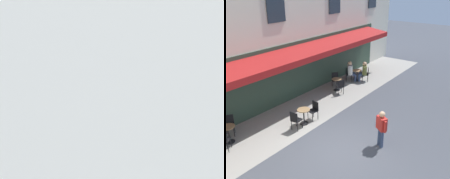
# 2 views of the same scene
# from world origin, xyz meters

# --- Properties ---
(ground_plane) EXTENTS (70.00, 70.00, 0.00)m
(ground_plane) POSITION_xyz_m (0.00, 0.00, 0.00)
(ground_plane) COLOR #42444C
(sidewalk_cafe_terrace) EXTENTS (20.50, 3.20, 0.01)m
(sidewalk_cafe_terrace) POSITION_xyz_m (-3.25, -3.40, 0.00)
(sidewalk_cafe_terrace) COLOR gray
(sidewalk_cafe_terrace) RESTS_ON ground_plane
(cafe_table_near_entrance) EXTENTS (0.60, 0.60, 0.75)m
(cafe_table_near_entrance) POSITION_xyz_m (-0.65, -2.48, 0.49)
(cafe_table_near_entrance) COLOR black
(cafe_table_near_entrance) RESTS_ON ground_plane
(cafe_chair_black_near_door) EXTENTS (0.45, 0.45, 0.91)m
(cafe_chair_black_near_door) POSITION_xyz_m (-1.28, -2.40, 0.55)
(cafe_chair_black_near_door) COLOR black
(cafe_chair_black_near_door) RESTS_ON ground_plane
(cafe_chair_black_facing_street) EXTENTS (0.45, 0.45, 0.91)m
(cafe_chair_black_facing_street) POSITION_xyz_m (-0.03, -2.40, 0.55)
(cafe_chair_black_facing_street) COLOR black
(cafe_chair_black_facing_street) RESTS_ON ground_plane
(cafe_table_mid_terrace) EXTENTS (0.60, 0.60, 0.75)m
(cafe_table_mid_terrace) POSITION_xyz_m (-4.81, -3.68, 0.49)
(cafe_table_mid_terrace) COLOR black
(cafe_table_mid_terrace) RESTS_ON ground_plane
(cafe_chair_black_back_row) EXTENTS (0.55, 0.55, 0.91)m
(cafe_chair_black_back_row) POSITION_xyz_m (-4.46, -3.15, 0.55)
(cafe_chair_black_back_row) COLOR black
(cafe_chair_black_back_row) RESTS_ON ground_plane
(cafe_chair_black_kerbside) EXTENTS (0.57, 0.57, 0.91)m
(cafe_chair_black_kerbside) POSITION_xyz_m (-5.25, -4.13, 0.55)
(cafe_chair_black_kerbside) COLOR black
(cafe_chair_black_kerbside) RESTS_ON ground_plane
(cafe_table_streetside) EXTENTS (0.60, 0.60, 0.75)m
(cafe_table_streetside) POSITION_xyz_m (-6.94, -3.57, 0.49)
(cafe_table_streetside) COLOR black
(cafe_table_streetside) RESTS_ON ground_plane
(cafe_chair_black_by_window) EXTENTS (0.55, 0.55, 0.91)m
(cafe_chair_black_by_window) POSITION_xyz_m (-7.28, -3.03, 0.55)
(cafe_chair_black_by_window) COLOR black
(cafe_chair_black_by_window) RESTS_ON ground_plane
(cafe_chair_black_corner_right) EXTENTS (0.56, 0.56, 0.91)m
(cafe_chair_black_corner_right) POSITION_xyz_m (-6.53, -4.05, 0.55)
(cafe_chair_black_corner_right) COLOR black
(cafe_chair_black_corner_right) RESTS_ON ground_plane
(cafe_table_far_end) EXTENTS (0.60, 0.60, 0.75)m
(cafe_table_far_end) POSITION_xyz_m (2.31, -3.92, 0.49)
(cafe_table_far_end) COLOR black
(cafe_table_far_end) RESTS_ON ground_plane
(cafe_chair_black_under_awning) EXTENTS (0.56, 0.56, 0.91)m
(cafe_chair_black_under_awning) POSITION_xyz_m (1.95, -4.43, 0.55)
(cafe_chair_black_under_awning) COLOR black
(cafe_chair_black_under_awning) RESTS_ON ground_plane
(seated_patron_in_olive) EXTENTS (0.64, 0.67, 1.34)m
(seated_patron_in_olive) POSITION_xyz_m (-7.16, -3.22, 0.71)
(seated_patron_in_olive) COLOR navy
(seated_patron_in_olive) RESTS_ON ground_plane
(seated_companion_in_white) EXTENTS (0.68, 0.69, 1.37)m
(seated_companion_in_white) POSITION_xyz_m (-6.67, -3.88, 0.72)
(seated_companion_in_white) COLOR navy
(seated_companion_in_white) RESTS_ON ground_plane
(walking_pedestrian_in_red) EXTENTS (0.46, 0.56, 1.56)m
(walking_pedestrian_in_red) POSITION_xyz_m (-1.19, 1.24, 0.91)
(walking_pedestrian_in_red) COLOR navy
(walking_pedestrian_in_red) RESTS_ON ground_plane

